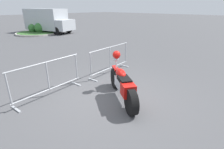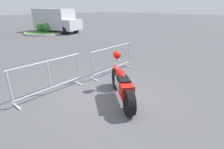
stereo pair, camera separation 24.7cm
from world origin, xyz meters
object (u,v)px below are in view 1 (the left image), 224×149
at_px(crowd_barrier_near, 48,78).
at_px(motorcycle, 122,83).
at_px(crowd_barrier_far, 110,60).
at_px(delivery_van, 48,20).

bearing_deg(crowd_barrier_near, motorcycle, -52.40).
xyz_separation_m(motorcycle, crowd_barrier_near, (-1.33, 1.73, 0.07)).
bearing_deg(crowd_barrier_far, delivery_van, 71.36).
xyz_separation_m(crowd_barrier_far, delivery_van, (4.27, 12.65, 0.69)).
bearing_deg(crowd_barrier_far, crowd_barrier_near, 180.00).
distance_m(crowd_barrier_near, crowd_barrier_far, 2.67).
relative_size(crowd_barrier_near, crowd_barrier_far, 1.00).
xyz_separation_m(motorcycle, delivery_van, (5.60, 14.38, 0.76)).
relative_size(crowd_barrier_far, delivery_van, 0.43).
bearing_deg(crowd_barrier_far, motorcycle, -127.60).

